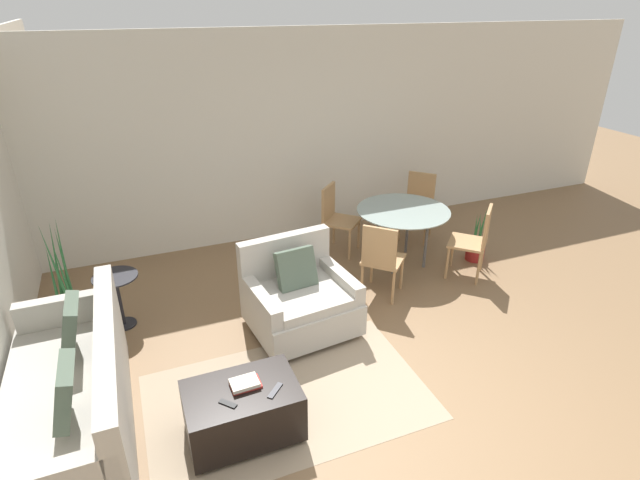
# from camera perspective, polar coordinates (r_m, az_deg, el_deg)

# --- Properties ---
(ground_plane) EXTENTS (20.00, 20.00, 0.00)m
(ground_plane) POSITION_cam_1_polar(r_m,az_deg,el_deg) (4.28, 9.83, -20.16)
(ground_plane) COLOR brown
(wall_back) EXTENTS (12.00, 0.06, 2.75)m
(wall_back) POSITION_cam_1_polar(r_m,az_deg,el_deg) (6.71, -6.42, 11.28)
(wall_back) COLOR beige
(wall_back) RESTS_ON ground_plane
(area_rug) EXTENTS (2.33, 1.47, 0.01)m
(area_rug) POSITION_cam_1_polar(r_m,az_deg,el_deg) (4.45, -3.68, -17.43)
(area_rug) COLOR gray
(area_rug) RESTS_ON ground_plane
(couch) EXTENTS (0.87, 2.02, 0.92)m
(couch) POSITION_cam_1_polar(r_m,az_deg,el_deg) (4.36, -26.31, -16.31)
(couch) COLOR #B2ADA3
(couch) RESTS_ON ground_plane
(armchair) EXTENTS (1.07, 0.98, 0.91)m
(armchair) POSITION_cam_1_polar(r_m,az_deg,el_deg) (5.03, -2.39, -6.72)
(armchair) COLOR #B2ADA3
(armchair) RESTS_ON ground_plane
(ottoman) EXTENTS (0.85, 0.55, 0.45)m
(ottoman) POSITION_cam_1_polar(r_m,az_deg,el_deg) (4.03, -8.81, -18.68)
(ottoman) COLOR black
(ottoman) RESTS_ON ground_plane
(book_stack) EXTENTS (0.23, 0.16, 0.05)m
(book_stack) POSITION_cam_1_polar(r_m,az_deg,el_deg) (3.90, -8.58, -15.91)
(book_stack) COLOR #B72D28
(book_stack) RESTS_ON ottoman
(tv_remote_primary) EXTENTS (0.12, 0.13, 0.01)m
(tv_remote_primary) POSITION_cam_1_polar(r_m,az_deg,el_deg) (3.79, -10.48, -17.92)
(tv_remote_primary) COLOR black
(tv_remote_primary) RESTS_ON ottoman
(tv_remote_secondary) EXTENTS (0.15, 0.15, 0.01)m
(tv_remote_secondary) POSITION_cam_1_polar(r_m,az_deg,el_deg) (3.85, -5.15, -16.75)
(tv_remote_secondary) COLOR #333338
(tv_remote_secondary) RESTS_ON ottoman
(potted_plant) EXTENTS (0.34, 0.34, 1.27)m
(potted_plant) POSITION_cam_1_polar(r_m,az_deg,el_deg) (5.52, -26.59, -7.30)
(potted_plant) COLOR maroon
(potted_plant) RESTS_ON ground_plane
(side_table) EXTENTS (0.44, 0.44, 0.58)m
(side_table) POSITION_cam_1_polar(r_m,az_deg,el_deg) (5.42, -22.11, -5.42)
(side_table) COLOR black
(side_table) RESTS_ON ground_plane
(dining_table) EXTENTS (1.14, 1.14, 0.73)m
(dining_table) POSITION_cam_1_polar(r_m,az_deg,el_deg) (6.20, 9.46, 2.77)
(dining_table) COLOR #8C9E99
(dining_table) RESTS_ON ground_plane
(dining_chair_near_left) EXTENTS (0.59, 0.59, 0.90)m
(dining_chair_near_left) POSITION_cam_1_polar(r_m,az_deg,el_deg) (5.48, 7.02, -1.86)
(dining_chair_near_left) COLOR tan
(dining_chair_near_left) RESTS_ON ground_plane
(dining_chair_near_right) EXTENTS (0.59, 0.59, 0.90)m
(dining_chair_near_right) POSITION_cam_1_polar(r_m,az_deg,el_deg) (6.14, 17.40, 0.26)
(dining_chair_near_right) COLOR tan
(dining_chair_near_right) RESTS_ON ground_plane
(dining_chair_far_left) EXTENTS (0.59, 0.59, 0.90)m
(dining_chair_far_left) POSITION_cam_1_polar(r_m,az_deg,el_deg) (6.50, 1.78, 2.94)
(dining_chair_far_left) COLOR tan
(dining_chair_far_left) RESTS_ON ground_plane
(dining_chair_far_right) EXTENTS (0.59, 0.59, 0.90)m
(dining_chair_far_right) POSITION_cam_1_polar(r_m,az_deg,el_deg) (7.06, 11.20, 4.37)
(dining_chair_far_right) COLOR tan
(dining_chair_far_right) RESTS_ON ground_plane
(potted_plant_small) EXTENTS (0.23, 0.23, 0.74)m
(potted_plant_small) POSITION_cam_1_polar(r_m,az_deg,el_deg) (6.70, 17.39, -0.74)
(potted_plant_small) COLOR maroon
(potted_plant_small) RESTS_ON ground_plane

